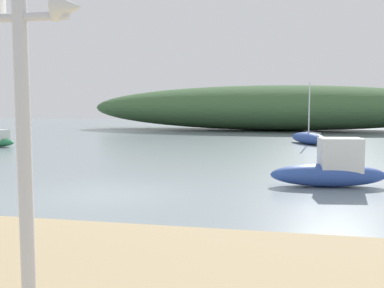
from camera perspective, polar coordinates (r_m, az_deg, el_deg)
ground_plane at (r=12.89m, az=-10.02°, el=-6.43°), size 120.00×120.00×0.00m
distant_hill at (r=44.46m, az=10.59°, el=4.61°), size 37.29×10.54×4.40m
sailboat_mid_channel at (r=29.54m, az=14.77°, el=0.76°), size 2.77×3.86×3.98m
motorboat_west_reach at (r=14.50m, az=17.53°, el=-3.11°), size 3.69×1.54×1.52m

